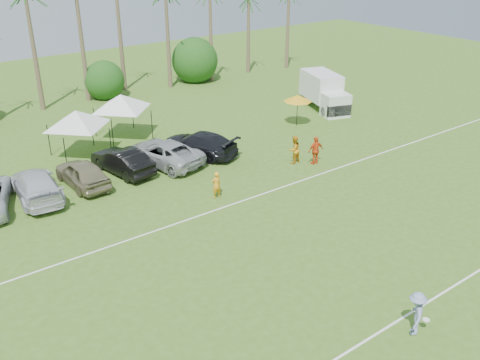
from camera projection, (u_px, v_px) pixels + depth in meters
field_lines at (261, 270)px, 24.34m from camera, size 80.00×12.10×0.01m
palm_tree_5 at (27, 10)px, 42.60m from camera, size 2.40×2.40×9.90m
palm_tree_8 at (169, 9)px, 50.03m from camera, size 2.40×2.40×8.90m
bush_tree_2 at (101, 77)px, 49.35m from camera, size 4.00×4.00×4.00m
bush_tree_3 at (193, 63)px, 54.78m from camera, size 4.00×4.00×4.00m
sideline_player_a at (216, 185)px, 30.67m from camera, size 0.60×0.40×1.61m
sideline_player_b at (294, 150)px, 35.28m from camera, size 0.95×0.76×1.88m
sideline_player_c at (316, 150)px, 35.11m from camera, size 1.18×0.62×1.92m
box_truck at (325, 91)px, 45.93m from camera, size 3.96×6.22×3.00m
canopy_tent_left at (75, 111)px, 35.21m from camera, size 4.76×4.76×3.86m
canopy_tent_right at (120, 94)px, 38.64m from camera, size 4.79×4.79×3.88m
market_umbrella at (298, 98)px, 41.64m from camera, size 2.23×2.23×2.48m
frisbee_player at (416, 314)px, 20.15m from camera, size 1.35×1.26×1.83m
parked_car_3 at (36, 185)px, 30.61m from camera, size 2.79×5.76×1.62m
parked_car_4 at (82, 173)px, 32.14m from camera, size 2.12×4.83×1.62m
parked_car_5 at (122, 161)px, 33.88m from camera, size 2.48×5.12×1.62m
parked_car_6 at (163, 153)px, 35.15m from camera, size 4.04×6.30×1.62m
parked_car_7 at (199, 144)px, 36.63m from camera, size 4.14×6.01×1.62m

